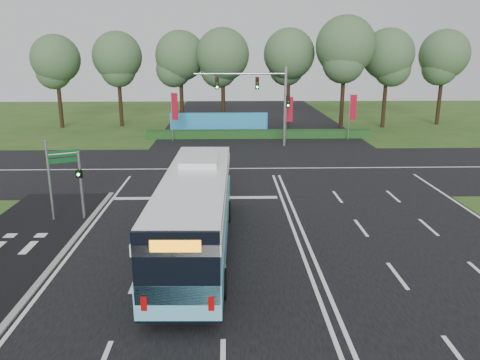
% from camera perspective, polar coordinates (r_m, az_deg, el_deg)
% --- Properties ---
extents(ground, '(120.00, 120.00, 0.00)m').
position_cam_1_polar(ground, '(22.79, 6.48, -6.00)').
color(ground, '#29501A').
rests_on(ground, ground).
extents(road_main, '(20.00, 120.00, 0.04)m').
position_cam_1_polar(road_main, '(22.78, 6.48, -5.95)').
color(road_main, black).
rests_on(road_main, ground).
extents(road_cross, '(120.00, 14.00, 0.05)m').
position_cam_1_polar(road_cross, '(34.16, 3.75, 1.40)').
color(road_cross, black).
rests_on(road_cross, ground).
extents(bike_path, '(5.00, 18.00, 0.06)m').
position_cam_1_polar(bike_path, '(21.90, -27.06, -8.51)').
color(bike_path, black).
rests_on(bike_path, ground).
extents(kerb_strip, '(0.25, 18.00, 0.12)m').
position_cam_1_polar(kerb_strip, '(20.98, -21.08, -8.76)').
color(kerb_strip, gray).
rests_on(kerb_strip, ground).
extents(city_bus, '(2.97, 12.62, 3.61)m').
position_cam_1_polar(city_bus, '(19.72, -5.39, -3.80)').
color(city_bus, '#5BB7D4').
rests_on(city_bus, ground).
extents(pedestrian_signal, '(0.33, 0.42, 3.54)m').
position_cam_1_polar(pedestrian_signal, '(24.70, -18.85, -0.32)').
color(pedestrian_signal, gray).
rests_on(pedestrian_signal, ground).
extents(street_sign, '(1.48, 0.74, 4.12)m').
position_cam_1_polar(street_sign, '(24.92, -21.52, 1.12)').
color(street_sign, gray).
rests_on(street_sign, ground).
extents(banner_flag_left, '(0.65, 0.32, 4.68)m').
position_cam_1_polar(banner_flag_left, '(44.32, -8.05, 8.49)').
color(banner_flag_left, gray).
rests_on(banner_flag_left, ground).
extents(banner_flag_mid, '(0.63, 0.14, 4.30)m').
position_cam_1_polar(banner_flag_mid, '(44.29, 5.98, 8.25)').
color(banner_flag_mid, gray).
rests_on(banner_flag_mid, ground).
extents(banner_flag_right, '(0.65, 0.14, 4.44)m').
position_cam_1_polar(banner_flag_right, '(46.07, 13.51, 8.29)').
color(banner_flag_right, gray).
rests_on(banner_flag_right, ground).
extents(traffic_light_gantry, '(8.41, 0.28, 7.00)m').
position_cam_1_polar(traffic_light_gantry, '(41.79, 3.08, 10.43)').
color(traffic_light_gantry, gray).
rests_on(traffic_light_gantry, ground).
extents(hedge, '(22.00, 1.20, 0.80)m').
position_cam_1_polar(hedge, '(46.28, 2.35, 5.60)').
color(hedge, '#193D16').
rests_on(hedge, ground).
extents(blue_hoarding, '(10.00, 0.30, 2.20)m').
position_cam_1_polar(blue_hoarding, '(48.54, -2.59, 6.90)').
color(blue_hoarding, teal).
rests_on(blue_hoarding, ground).
extents(eucalyptus_row, '(48.55, 9.67, 11.94)m').
position_cam_1_polar(eucalyptus_row, '(52.45, 3.14, 15.08)').
color(eucalyptus_row, black).
rests_on(eucalyptus_row, ground).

